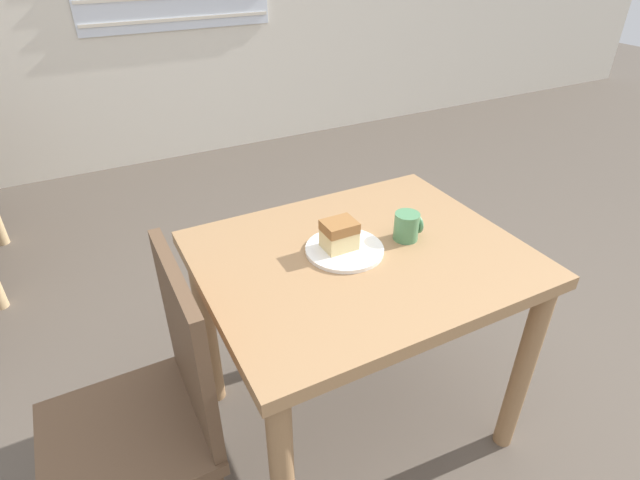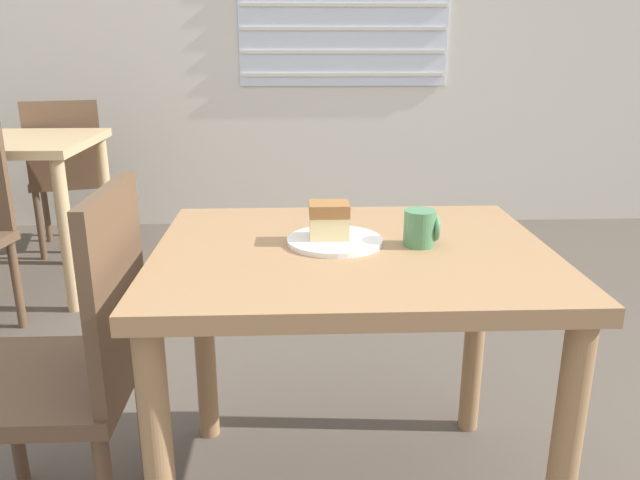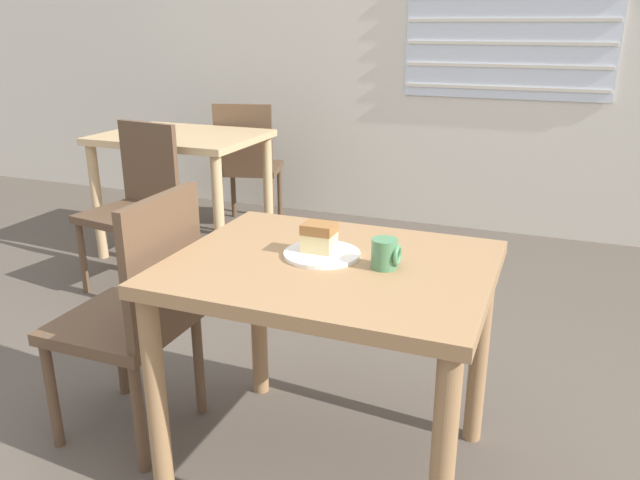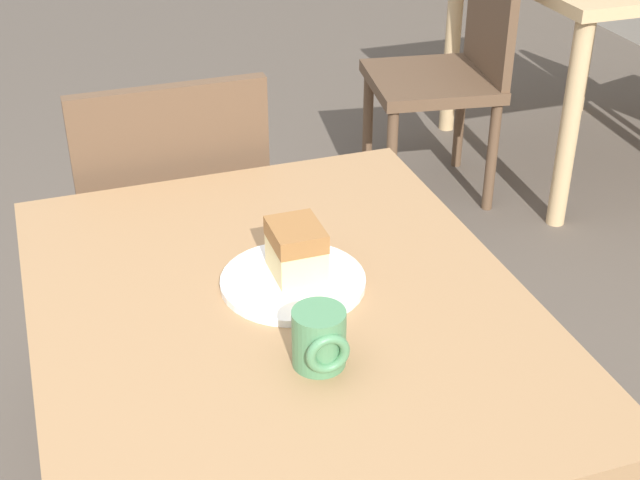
{
  "view_description": "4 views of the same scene",
  "coord_description": "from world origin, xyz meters",
  "px_view_note": "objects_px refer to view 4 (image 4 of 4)",
  "views": [
    {
      "loc": [
        -0.68,
        -0.67,
        1.5
      ],
      "look_at": [
        -0.13,
        0.38,
        0.75
      ],
      "focal_mm": 28.0,
      "sensor_mm": 36.0,
      "label": 1
    },
    {
      "loc": [
        -0.16,
        -1.04,
        1.16
      ],
      "look_at": [
        -0.1,
        0.34,
        0.72
      ],
      "focal_mm": 35.0,
      "sensor_mm": 36.0,
      "label": 2
    },
    {
      "loc": [
        0.55,
        -1.24,
        1.35
      ],
      "look_at": [
        -0.07,
        0.34,
        0.76
      ],
      "focal_mm": 35.0,
      "sensor_mm": 36.0,
      "label": 3
    },
    {
      "loc": [
        1.03,
        0.02,
        1.47
      ],
      "look_at": [
        -0.09,
        0.4,
        0.77
      ],
      "focal_mm": 50.0,
      "sensor_mm": 36.0,
      "label": 4
    }
  ],
  "objects_px": {
    "chair_near_window": "(172,240)",
    "coffee_mug": "(320,339)",
    "dining_table_near": "(283,362)",
    "plate": "(293,281)",
    "cake_slice": "(296,249)",
    "chair_far_corner": "(453,63)"
  },
  "relations": [
    {
      "from": "chair_near_window",
      "to": "coffee_mug",
      "type": "xyz_separation_m",
      "value": [
        0.81,
        0.07,
        0.29
      ]
    },
    {
      "from": "cake_slice",
      "to": "coffee_mug",
      "type": "bearing_deg",
      "value": -9.22
    },
    {
      "from": "chair_near_window",
      "to": "cake_slice",
      "type": "xyz_separation_m",
      "value": [
        0.59,
        0.1,
        0.3
      ]
    },
    {
      "from": "chair_near_window",
      "to": "chair_far_corner",
      "type": "height_order",
      "value": "same"
    },
    {
      "from": "coffee_mug",
      "to": "chair_far_corner",
      "type": "bearing_deg",
      "value": 147.9
    },
    {
      "from": "chair_near_window",
      "to": "plate",
      "type": "relative_size",
      "value": 3.85
    },
    {
      "from": "dining_table_near",
      "to": "chair_near_window",
      "type": "height_order",
      "value": "chair_near_window"
    },
    {
      "from": "chair_near_window",
      "to": "plate",
      "type": "distance_m",
      "value": 0.66
    },
    {
      "from": "chair_far_corner",
      "to": "chair_near_window",
      "type": "bearing_deg",
      "value": -43.95
    },
    {
      "from": "dining_table_near",
      "to": "chair_near_window",
      "type": "bearing_deg",
      "value": -174.47
    },
    {
      "from": "dining_table_near",
      "to": "plate",
      "type": "height_order",
      "value": "plate"
    },
    {
      "from": "plate",
      "to": "coffee_mug",
      "type": "distance_m",
      "value": 0.2
    },
    {
      "from": "chair_near_window",
      "to": "coffee_mug",
      "type": "distance_m",
      "value": 0.86
    },
    {
      "from": "chair_near_window",
      "to": "cake_slice",
      "type": "relative_size",
      "value": 9.32
    },
    {
      "from": "cake_slice",
      "to": "chair_far_corner",
      "type": "bearing_deg",
      "value": 145.16
    },
    {
      "from": "cake_slice",
      "to": "coffee_mug",
      "type": "xyz_separation_m",
      "value": [
        0.21,
        -0.03,
        -0.01
      ]
    },
    {
      "from": "plate",
      "to": "chair_far_corner",
      "type": "bearing_deg",
      "value": 145.14
    },
    {
      "from": "chair_near_window",
      "to": "cake_slice",
      "type": "height_order",
      "value": "chair_near_window"
    },
    {
      "from": "dining_table_near",
      "to": "chair_near_window",
      "type": "xyz_separation_m",
      "value": [
        -0.65,
        -0.06,
        -0.13
      ]
    },
    {
      "from": "chair_near_window",
      "to": "cake_slice",
      "type": "distance_m",
      "value": 0.67
    },
    {
      "from": "dining_table_near",
      "to": "chair_near_window",
      "type": "relative_size",
      "value": 1.05
    },
    {
      "from": "chair_far_corner",
      "to": "cake_slice",
      "type": "relative_size",
      "value": 9.32
    }
  ]
}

